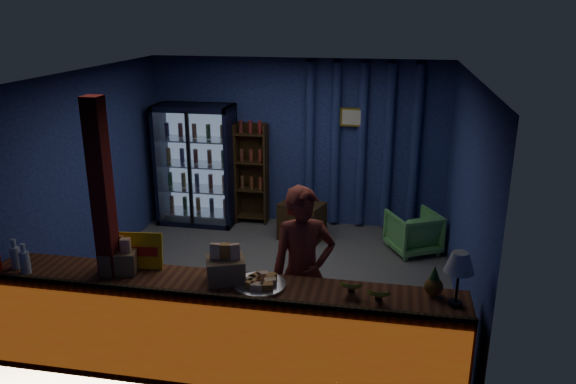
% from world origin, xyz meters
% --- Properties ---
extents(ground, '(4.60, 4.60, 0.00)m').
position_xyz_m(ground, '(0.00, 0.00, 0.00)').
color(ground, '#515154').
rests_on(ground, ground).
extents(room_walls, '(4.60, 4.60, 4.60)m').
position_xyz_m(room_walls, '(0.00, 0.00, 1.57)').
color(room_walls, navy).
rests_on(room_walls, ground).
extents(counter, '(4.40, 0.57, 0.99)m').
position_xyz_m(counter, '(0.00, -1.91, 0.48)').
color(counter, brown).
rests_on(counter, ground).
extents(support_post, '(0.16, 0.16, 2.60)m').
position_xyz_m(support_post, '(-1.05, -1.90, 1.30)').
color(support_post, maroon).
rests_on(support_post, ground).
extents(beverage_cooler, '(1.20, 0.62, 1.90)m').
position_xyz_m(beverage_cooler, '(-1.55, 1.92, 0.93)').
color(beverage_cooler, black).
rests_on(beverage_cooler, ground).
extents(bottle_shelf, '(0.50, 0.28, 1.60)m').
position_xyz_m(bottle_shelf, '(-0.70, 2.06, 0.79)').
color(bottle_shelf, '#3B2912').
rests_on(bottle_shelf, ground).
extents(curtain_folds, '(1.74, 0.14, 2.50)m').
position_xyz_m(curtain_folds, '(1.00, 2.14, 1.30)').
color(curtain_folds, navy).
rests_on(curtain_folds, room_walls).
extents(framed_picture, '(0.36, 0.04, 0.28)m').
position_xyz_m(framed_picture, '(0.85, 2.10, 1.75)').
color(framed_picture, gold).
rests_on(framed_picture, room_walls).
extents(shopkeeper, '(0.74, 0.61, 1.73)m').
position_xyz_m(shopkeeper, '(0.68, -1.38, 0.86)').
color(shopkeeper, maroon).
rests_on(shopkeeper, ground).
extents(green_chair, '(0.86, 0.87, 0.59)m').
position_xyz_m(green_chair, '(1.82, 1.31, 0.30)').
color(green_chair, '#5DB55A').
rests_on(green_chair, ground).
extents(side_table, '(0.72, 0.61, 0.67)m').
position_xyz_m(side_table, '(0.20, 1.47, 0.28)').
color(side_table, '#3B2912').
rests_on(side_table, ground).
extents(yellow_sign, '(0.44, 0.14, 0.35)m').
position_xyz_m(yellow_sign, '(-0.83, -1.73, 1.12)').
color(yellow_sign, yellow).
rests_on(yellow_sign, counter).
extents(soda_bottles, '(0.55, 0.17, 0.30)m').
position_xyz_m(soda_bottles, '(-2.05, -2.00, 1.07)').
color(soda_bottles, red).
rests_on(soda_bottles, counter).
extents(snack_box_left, '(0.38, 0.34, 0.34)m').
position_xyz_m(snack_box_left, '(-0.98, -1.84, 1.07)').
color(snack_box_left, '#916746').
rests_on(snack_box_left, counter).
extents(snack_box_centre, '(0.41, 0.38, 0.35)m').
position_xyz_m(snack_box_centre, '(0.05, -1.84, 1.08)').
color(snack_box_centre, '#916746').
rests_on(snack_box_centre, counter).
extents(pastry_tray, '(0.48, 0.48, 0.08)m').
position_xyz_m(pastry_tray, '(0.37, -1.88, 0.98)').
color(pastry_tray, silver).
rests_on(pastry_tray, counter).
extents(banana_bunches, '(0.45, 0.28, 0.15)m').
position_xyz_m(banana_bunches, '(1.30, -1.92, 1.02)').
color(banana_bunches, gold).
rests_on(banana_bunches, counter).
extents(table_lamp, '(0.25, 0.25, 0.48)m').
position_xyz_m(table_lamp, '(2.05, -1.92, 1.33)').
color(table_lamp, black).
rests_on(table_lamp, counter).
extents(pineapple, '(0.16, 0.16, 0.27)m').
position_xyz_m(pineapple, '(1.88, -1.78, 1.06)').
color(pineapple, '#885D18').
rests_on(pineapple, counter).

